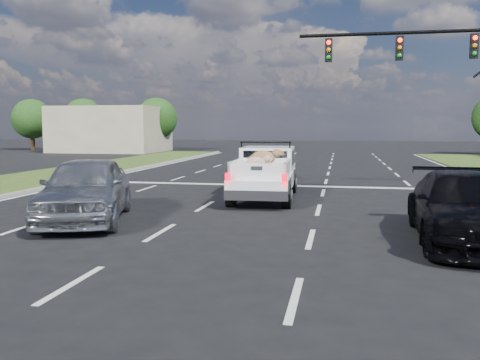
# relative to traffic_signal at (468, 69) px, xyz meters

# --- Properties ---
(ground) EXTENTS (160.00, 160.00, 0.00)m
(ground) POSITION_rel_traffic_signal_xyz_m (-7.20, -10.50, -4.73)
(ground) COLOR black
(ground) RESTS_ON ground
(road_markings) EXTENTS (17.75, 60.00, 0.01)m
(road_markings) POSITION_rel_traffic_signal_xyz_m (-7.20, -3.94, -4.72)
(road_markings) COLOR silver
(road_markings) RESTS_ON ground
(curb_left) EXTENTS (0.15, 60.00, 0.14)m
(curb_left) POSITION_rel_traffic_signal_xyz_m (-16.25, -4.50, -4.66)
(curb_left) COLOR #A49E96
(curb_left) RESTS_ON ground
(traffic_signal) EXTENTS (9.11, 0.31, 7.00)m
(traffic_signal) POSITION_rel_traffic_signal_xyz_m (0.00, 0.00, 0.00)
(traffic_signal) COLOR black
(traffic_signal) RESTS_ON ground
(building_left) EXTENTS (10.00, 8.00, 4.40)m
(building_left) POSITION_rel_traffic_signal_xyz_m (-27.20, 25.50, -2.53)
(building_left) COLOR #BEB291
(building_left) RESTS_ON ground
(tree_far_a) EXTENTS (4.20, 4.20, 5.40)m
(tree_far_a) POSITION_rel_traffic_signal_xyz_m (-37.20, 27.50, -1.44)
(tree_far_a) COLOR #332114
(tree_far_a) RESTS_ON ground
(tree_far_b) EXTENTS (4.20, 4.20, 5.40)m
(tree_far_b) POSITION_rel_traffic_signal_xyz_m (-31.20, 27.50, -1.44)
(tree_far_b) COLOR #332114
(tree_far_b) RESTS_ON ground
(tree_far_c) EXTENTS (4.20, 4.20, 5.40)m
(tree_far_c) POSITION_rel_traffic_signal_xyz_m (-23.20, 27.50, -1.44)
(tree_far_c) COLOR #332114
(tree_far_c) RESTS_ON ground
(pickup_truck) EXTENTS (2.18, 5.31, 1.96)m
(pickup_truck) POSITION_rel_traffic_signal_xyz_m (-7.37, -4.32, -3.82)
(pickup_truck) COLOR black
(pickup_truck) RESTS_ON ground
(silver_sedan) EXTENTS (3.46, 5.38, 1.71)m
(silver_sedan) POSITION_rel_traffic_signal_xyz_m (-11.38, -9.43, -3.87)
(silver_sedan) COLOR #AEB1B6
(silver_sedan) RESTS_ON ground
(black_coupe) EXTENTS (2.31, 5.21, 1.49)m
(black_coupe) POSITION_rel_traffic_signal_xyz_m (-2.20, -10.12, -3.98)
(black_coupe) COLOR black
(black_coupe) RESTS_ON ground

